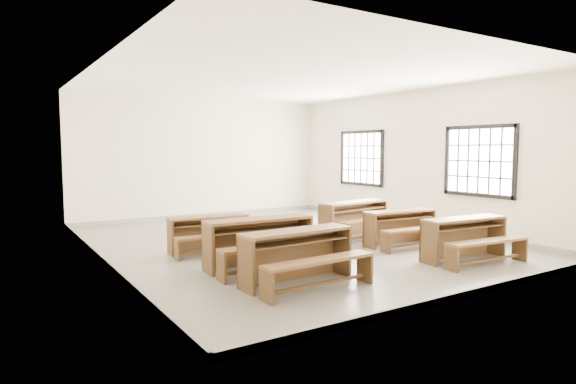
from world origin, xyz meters
TOP-DOWN VIEW (x-y plane):
  - room at (0.09, 0.00)m, footprint 8.50×8.50m
  - desk_set_0 at (-1.46, -2.58)m, footprint 1.68×0.92m
  - desk_set_1 at (-1.47, -1.52)m, footprint 1.77×0.98m
  - desk_set_2 at (-1.67, -0.01)m, footprint 1.49×0.86m
  - desk_set_3 at (1.66, -2.90)m, footprint 1.65×0.96m
  - desk_set_4 at (1.67, -1.44)m, footprint 1.55×0.89m
  - desk_set_5 at (1.49, -0.30)m, footprint 1.76×1.06m

SIDE VIEW (x-z plane):
  - desk_set_2 at x=-1.67m, z-range 0.05..0.70m
  - desk_set_4 at x=1.67m, z-range 0.06..0.73m
  - desk_set_3 at x=1.66m, z-range 0.06..0.77m
  - desk_set_0 at x=-1.46m, z-range 0.06..0.80m
  - desk_set_5 at x=1.49m, z-range 0.06..0.81m
  - desk_set_1 at x=-1.47m, z-range 0.06..0.84m
  - room at x=0.09m, z-range 0.54..3.74m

